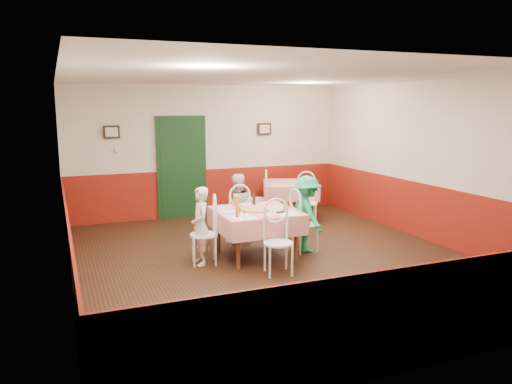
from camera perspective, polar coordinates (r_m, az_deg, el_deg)
name	(u,v)px	position (r m, az deg, el deg)	size (l,w,h in m)	color
floor	(274,259)	(7.88, 2.06, -7.68)	(7.00, 7.00, 0.00)	black
ceiling	(275,76)	(7.52, 2.20, 13.09)	(7.00, 7.00, 0.00)	white
back_wall	(208,151)	(10.84, -5.50, 4.70)	(6.00, 0.10, 2.80)	beige
front_wall	(438,219)	(4.66, 20.09, -2.93)	(6.00, 0.10, 2.80)	beige
left_wall	(63,182)	(6.92, -21.17, 1.07)	(0.10, 7.00, 2.80)	beige
right_wall	(432,162)	(9.22, 19.43, 3.24)	(0.10, 7.00, 2.80)	beige
wainscot_back	(209,192)	(10.95, -5.40, 0.00)	(6.00, 0.03, 1.00)	maroon
wainscot_front	(431,315)	(4.94, 19.33, -13.12)	(6.00, 0.03, 1.00)	maroon
wainscot_left	(69,249)	(7.11, -20.59, -6.11)	(0.03, 7.00, 1.00)	maroon
wainscot_right	(428,213)	(9.35, 19.04, -2.25)	(0.03, 7.00, 1.00)	maroon
door	(182,169)	(10.68, -8.48, 2.66)	(0.96, 0.06, 2.10)	black
picture_left	(112,132)	(10.37, -16.18, 6.60)	(0.32, 0.03, 0.26)	black
picture_right	(264,129)	(11.21, 0.96, 7.22)	(0.32, 0.03, 0.26)	black
thermostat	(118,149)	(10.40, -15.54, 4.71)	(0.10, 0.03, 0.10)	white
main_table	(256,234)	(7.88, 0.00, -4.84)	(1.22, 1.22, 0.77)	red
second_table	(290,200)	(10.65, 3.94, -0.95)	(1.12, 1.12, 0.77)	red
chair_left	(204,235)	(7.60, -5.98, -4.88)	(0.42, 0.42, 0.90)	white
chair_right	(304,225)	(8.21, 5.52, -3.74)	(0.42, 0.42, 0.90)	white
chair_far	(238,218)	(8.63, -2.12, -3.01)	(0.42, 0.42, 0.90)	white
chair_near	(278,243)	(7.11, 2.58, -5.88)	(0.42, 0.42, 0.90)	white
chair_second_a	(258,199)	(10.33, 0.20, -0.84)	(0.42, 0.42, 0.90)	white
chair_second_b	(307,203)	(9.98, 5.83, -1.28)	(0.42, 0.42, 0.90)	white
pizza	(255,210)	(7.76, -0.09, -2.04)	(0.43, 0.43, 0.03)	#B74723
plate_left	(229,212)	(7.62, -3.08, -2.33)	(0.25, 0.25, 0.01)	white
plate_right	(280,207)	(7.98, 2.81, -1.78)	(0.25, 0.25, 0.01)	white
plate_far	(247,205)	(8.20, -0.99, -1.44)	(0.25, 0.25, 0.01)	white
glass_a	(238,210)	(7.44, -2.05, -2.09)	(0.08, 0.08, 0.15)	#BF7219
glass_b	(286,207)	(7.72, 3.40, -1.73)	(0.07, 0.07, 0.13)	#BF7219
glass_c	(237,201)	(8.11, -2.23, -1.07)	(0.08, 0.08, 0.15)	#BF7219
beer_bottle	(254,199)	(8.16, -0.24, -0.85)	(0.05, 0.05, 0.19)	#381C0A
shaker_a	(239,215)	(7.27, -1.91, -2.62)	(0.04, 0.04, 0.09)	silver
shaker_b	(244,215)	(7.25, -1.33, -2.66)	(0.04, 0.04, 0.09)	silver
shaker_c	(237,214)	(7.31, -2.18, -2.55)	(0.04, 0.04, 0.09)	#B23319
menu_left	(242,217)	(7.32, -1.57, -2.88)	(0.30, 0.40, 0.00)	white
menu_right	(287,213)	(7.61, 3.61, -2.40)	(0.30, 0.40, 0.00)	white
wallet	(280,212)	(7.62, 2.81, -2.30)	(0.11, 0.09, 0.02)	black
diner_left	(200,226)	(7.55, -6.36, -3.87)	(0.43, 0.28, 1.18)	gray
diner_far	(237,209)	(8.65, -2.23, -1.92)	(0.59, 0.46, 1.22)	gray
diner_right	(307,214)	(8.19, 5.85, -2.51)	(0.81, 0.46, 1.25)	gray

